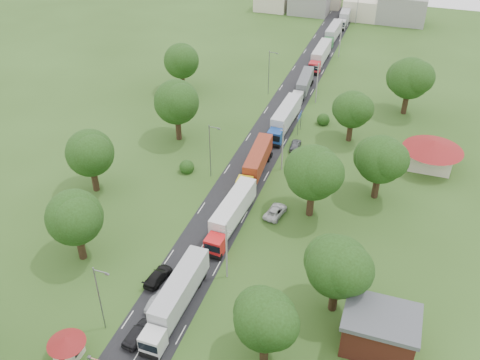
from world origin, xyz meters
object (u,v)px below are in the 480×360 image
at_px(info_sign, 300,119).
at_px(car_lane_mid, 157,302).
at_px(guard_booth, 67,344).
at_px(car_lane_front, 138,333).
at_px(truck_0, 177,297).

height_order(info_sign, car_lane_mid, info_sign).
distance_m(guard_booth, info_sign, 61.27).
xyz_separation_m(guard_booth, info_sign, (12.40, 60.00, 0.84)).
height_order(car_lane_front, car_lane_mid, car_lane_front).
bearing_deg(guard_booth, car_lane_front, 38.89).
distance_m(info_sign, truck_0, 49.60).
distance_m(car_lane_front, car_lane_mid, 5.26).
height_order(guard_booth, truck_0, truck_0).
xyz_separation_m(info_sign, car_lane_mid, (-6.31, -49.74, -2.33)).
bearing_deg(truck_0, car_lane_front, -115.26).
relative_size(info_sign, car_lane_mid, 1.00).
bearing_deg(car_lane_mid, truck_0, -170.34).
height_order(guard_booth, car_lane_front, guard_booth).
height_order(guard_booth, car_lane_mid, guard_booth).
xyz_separation_m(truck_0, car_lane_front, (-2.61, -5.53, -1.46)).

